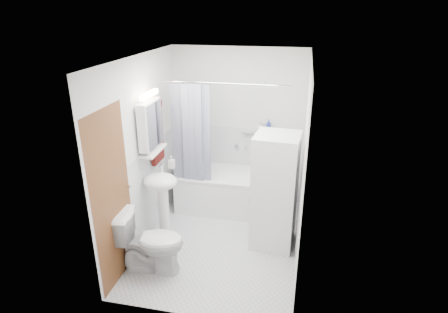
% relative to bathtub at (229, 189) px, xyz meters
% --- Properties ---
extents(floor, '(2.60, 2.60, 0.00)m').
position_rel_bathtub_xyz_m(floor, '(0.06, -0.92, -0.33)').
color(floor, silver).
rests_on(floor, ground).
extents(room_walls, '(2.60, 2.60, 2.60)m').
position_rel_bathtub_xyz_m(room_walls, '(0.06, -0.92, 1.16)').
color(room_walls, silver).
rests_on(room_walls, ground).
extents(wainscot, '(1.98, 2.58, 2.58)m').
position_rel_bathtub_xyz_m(wainscot, '(0.06, -0.63, 0.27)').
color(wainscot, white).
rests_on(wainscot, ground).
extents(door, '(0.05, 2.00, 2.00)m').
position_rel_bathtub_xyz_m(door, '(-0.89, -1.47, 0.67)').
color(door, brown).
rests_on(door, ground).
extents(bathtub, '(1.55, 0.73, 0.59)m').
position_rel_bathtub_xyz_m(bathtub, '(0.00, 0.00, 0.00)').
color(bathtub, white).
rests_on(bathtub, ground).
extents(tub_spout, '(0.04, 0.12, 0.04)m').
position_rel_bathtub_xyz_m(tub_spout, '(0.20, 0.33, 0.58)').
color(tub_spout, silver).
rests_on(tub_spout, room_walls).
extents(curtain_rod, '(1.73, 0.02, 0.02)m').
position_rel_bathtub_xyz_m(curtain_rod, '(-0.00, -0.31, 1.67)').
color(curtain_rod, silver).
rests_on(curtain_rod, room_walls).
extents(shower_curtain, '(0.55, 0.02, 1.45)m').
position_rel_bathtub_xyz_m(shower_curtain, '(-0.49, -0.31, 0.92)').
color(shower_curtain, '#131A42').
rests_on(shower_curtain, curtain_rod).
extents(sink, '(0.44, 0.37, 1.04)m').
position_rel_bathtub_xyz_m(sink, '(-0.69, -0.98, 0.38)').
color(sink, white).
rests_on(sink, ground).
extents(medicine_cabinet, '(0.13, 0.50, 0.71)m').
position_rel_bathtub_xyz_m(medicine_cabinet, '(-0.84, -0.82, 1.24)').
color(medicine_cabinet, white).
rests_on(medicine_cabinet, room_walls).
extents(shelf, '(0.18, 0.54, 0.02)m').
position_rel_bathtub_xyz_m(shelf, '(-0.83, -0.82, 0.87)').
color(shelf, silver).
rests_on(shelf, room_walls).
extents(shower_caddy, '(0.22, 0.06, 0.02)m').
position_rel_bathtub_xyz_m(shower_caddy, '(0.25, 0.32, 0.82)').
color(shower_caddy, silver).
rests_on(shower_caddy, room_walls).
extents(towel, '(0.07, 0.35, 0.85)m').
position_rel_bathtub_xyz_m(towel, '(-0.88, -0.56, 1.04)').
color(towel, '#4C1510').
rests_on(towel, room_walls).
extents(washer_dryer, '(0.58, 0.57, 1.51)m').
position_rel_bathtub_xyz_m(washer_dryer, '(0.74, -0.77, 0.43)').
color(washer_dryer, white).
rests_on(washer_dryer, ground).
extents(toilet, '(0.84, 0.55, 0.76)m').
position_rel_bathtub_xyz_m(toilet, '(-0.61, -1.62, 0.05)').
color(toilet, white).
rests_on(toilet, ground).
extents(soap_pump, '(0.08, 0.17, 0.08)m').
position_rel_bathtub_xyz_m(soap_pump, '(-0.65, -0.67, 0.62)').
color(soap_pump, gray).
rests_on(soap_pump, sink).
extents(shelf_bottle, '(0.07, 0.18, 0.07)m').
position_rel_bathtub_xyz_m(shelf_bottle, '(-0.83, -0.97, 0.92)').
color(shelf_bottle, gray).
rests_on(shelf_bottle, shelf).
extents(shelf_cup, '(0.10, 0.09, 0.10)m').
position_rel_bathtub_xyz_m(shelf_cup, '(-0.83, -0.70, 0.94)').
color(shelf_cup, gray).
rests_on(shelf_cup, shelf).
extents(shampoo_a, '(0.13, 0.17, 0.13)m').
position_rel_bathtub_xyz_m(shampoo_a, '(0.41, 0.32, 0.90)').
color(shampoo_a, gray).
rests_on(shampoo_a, shower_caddy).
extents(shampoo_b, '(0.08, 0.21, 0.08)m').
position_rel_bathtub_xyz_m(shampoo_b, '(0.53, 0.32, 0.87)').
color(shampoo_b, navy).
rests_on(shampoo_b, shower_caddy).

